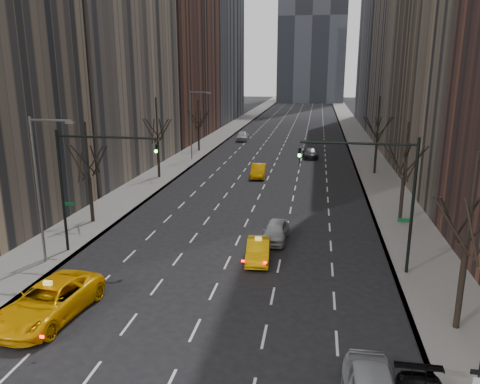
% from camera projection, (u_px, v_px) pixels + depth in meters
% --- Properties ---
extents(sidewalk_left, '(4.50, 320.00, 0.15)m').
position_uv_depth(sidewalk_left, '(222.00, 135.00, 86.70)').
color(sidewalk_left, slate).
rests_on(sidewalk_left, ground).
extents(sidewalk_right, '(4.50, 320.00, 0.15)m').
position_uv_depth(sidewalk_right, '(357.00, 138.00, 82.83)').
color(sidewalk_right, slate).
rests_on(sidewalk_right, ground).
extents(bld_left_far, '(14.00, 28.00, 44.00)m').
position_uv_depth(bld_left_far, '(162.00, 7.00, 78.78)').
color(bld_left_far, brown).
rests_on(bld_left_far, ground).
extents(tree_lw_b, '(3.36, 3.50, 7.82)m').
position_uv_depth(tree_lw_b, '(89.00, 177.00, 36.11)').
color(tree_lw_b, black).
rests_on(tree_lw_b, ground).
extents(tree_lw_c, '(3.36, 3.50, 8.74)m').
position_uv_depth(tree_lw_c, '(158.00, 142.00, 51.30)').
color(tree_lw_c, black).
rests_on(tree_lw_c, ground).
extents(tree_lw_d, '(3.36, 3.50, 7.36)m').
position_uv_depth(tree_lw_d, '(198.00, 127.00, 68.60)').
color(tree_lw_d, black).
rests_on(tree_lw_d, ground).
extents(tree_rw_a, '(3.36, 3.50, 8.28)m').
position_uv_depth(tree_rw_a, '(465.00, 252.00, 20.82)').
color(tree_rw_a, black).
rests_on(tree_rw_a, ground).
extents(tree_rw_b, '(3.36, 3.50, 7.82)m').
position_uv_depth(tree_rw_b, '(404.00, 177.00, 36.13)').
color(tree_rw_b, black).
rests_on(tree_rw_b, ground).
extents(tree_rw_c, '(3.36, 3.50, 8.74)m').
position_uv_depth(tree_rw_c, '(377.00, 140.00, 53.23)').
color(tree_rw_c, black).
rests_on(tree_rw_c, ground).
extents(traffic_mast_left, '(6.69, 0.39, 8.00)m').
position_uv_depth(traffic_mast_left, '(85.00, 172.00, 29.47)').
color(traffic_mast_left, black).
rests_on(traffic_mast_left, ground).
extents(traffic_mast_right, '(6.69, 0.39, 8.00)m').
position_uv_depth(traffic_mast_right, '(384.00, 184.00, 26.60)').
color(traffic_mast_right, black).
rests_on(traffic_mast_right, ground).
extents(streetlight_near, '(2.83, 0.22, 9.00)m').
position_uv_depth(streetlight_near, '(42.00, 176.00, 27.81)').
color(streetlight_near, slate).
rests_on(streetlight_near, ground).
extents(streetlight_far, '(2.83, 0.22, 9.00)m').
position_uv_depth(streetlight_far, '(193.00, 118.00, 61.21)').
color(streetlight_far, slate).
rests_on(streetlight_far, ground).
extents(taxi_suv, '(3.48, 6.46, 1.72)m').
position_uv_depth(taxi_suv, '(49.00, 301.00, 22.69)').
color(taxi_suv, '#FFB205').
rests_on(taxi_suv, ground).
extents(taxi_sedan, '(1.72, 4.17, 1.34)m').
position_uv_depth(taxi_sedan, '(258.00, 250.00, 29.64)').
color(taxi_sedan, '#FAB005').
rests_on(taxi_sedan, ground).
extents(silver_sedan_ahead, '(1.83, 4.17, 1.40)m').
position_uv_depth(silver_sedan_ahead, '(276.00, 231.00, 33.04)').
color(silver_sedan_ahead, '#999BA0').
rests_on(silver_sedan_ahead, ground).
extents(far_taxi, '(1.76, 4.50, 1.46)m').
position_uv_depth(far_taxi, '(259.00, 171.00, 52.69)').
color(far_taxi, '#FFA305').
rests_on(far_taxi, ground).
extents(far_suv_grey, '(2.43, 4.96, 1.39)m').
position_uv_depth(far_suv_grey, '(310.00, 153.00, 64.42)').
color(far_suv_grey, '#2E2E33').
rests_on(far_suv_grey, ground).
extents(far_car_white, '(2.09, 4.79, 1.61)m').
position_uv_depth(far_car_white, '(243.00, 136.00, 79.87)').
color(far_car_white, silver).
rests_on(far_car_white, ground).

